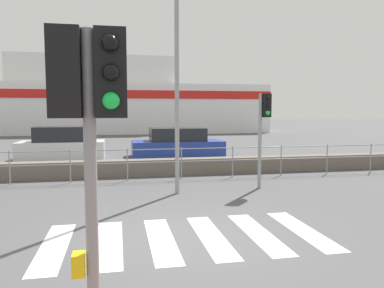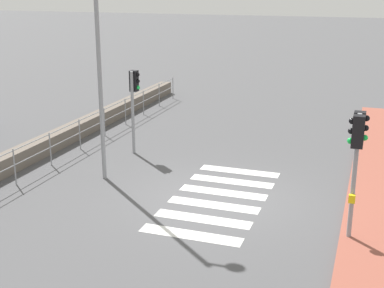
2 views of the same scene
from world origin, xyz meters
name	(u,v)px [view 2 (image 2 of 2)]	position (x,y,z in m)	size (l,w,h in m)	color
ground_plane	(219,199)	(0.00, 0.00, 0.00)	(160.00, 160.00, 0.00)	#4C4C4F
sidewalk_brick	(382,218)	(0.00, -4.10, 0.06)	(24.00, 1.80, 0.12)	#934C3D
crosswalk	(219,198)	(0.00, 0.00, 0.00)	(4.95, 2.40, 0.01)	silver
seawall	(9,162)	(0.00, 6.58, 0.28)	(25.50, 0.55, 0.56)	#6B6056
harbor_fence	(33,152)	(0.00, 5.70, 0.70)	(22.99, 0.04, 1.06)	gray
traffic_light_near	(357,143)	(-1.38, -3.39, 2.27)	(0.58, 0.41, 2.90)	gray
traffic_light_far	(134,93)	(2.97, 3.78, 2.02)	(0.34, 0.32, 2.75)	gray
streetlamp	(102,31)	(0.41, 3.45, 4.22)	(0.32, 0.91, 6.98)	gray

